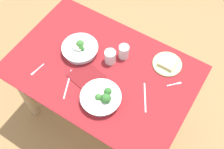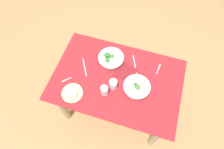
% 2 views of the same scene
% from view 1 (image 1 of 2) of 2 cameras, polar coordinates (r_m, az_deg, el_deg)
% --- Properties ---
extents(ground_plane, '(6.00, 6.00, 0.00)m').
position_cam_1_polar(ground_plane, '(2.50, -1.58, -7.76)').
color(ground_plane, '#9E7547').
extents(dining_table, '(1.23, 0.82, 0.72)m').
position_cam_1_polar(dining_table, '(1.98, -1.98, -0.87)').
color(dining_table, maroon).
rests_on(dining_table, ground_plane).
extents(broccoli_bowl_far, '(0.25, 0.25, 0.09)m').
position_cam_1_polar(broccoli_bowl_far, '(1.93, -6.46, 5.19)').
color(broccoli_bowl_far, white).
rests_on(broccoli_bowl_far, dining_table).
extents(broccoli_bowl_near, '(0.25, 0.25, 0.10)m').
position_cam_1_polar(broccoli_bowl_near, '(1.73, -2.15, -4.74)').
color(broccoli_bowl_near, white).
rests_on(broccoli_bowl_near, dining_table).
extents(bread_side_plate, '(0.20, 0.20, 0.04)m').
position_cam_1_polar(bread_side_plate, '(1.91, 11.11, 2.20)').
color(bread_side_plate, '#B7D684').
rests_on(bread_side_plate, dining_table).
extents(water_glass_center, '(0.08, 0.08, 0.10)m').
position_cam_1_polar(water_glass_center, '(1.86, -0.38, 3.61)').
color(water_glass_center, silver).
rests_on(water_glass_center, dining_table).
extents(water_glass_side, '(0.07, 0.07, 0.10)m').
position_cam_1_polar(water_glass_side, '(1.89, 2.41, 4.63)').
color(water_glass_side, silver).
rests_on(water_glass_side, dining_table).
extents(fork_by_far_bowl, '(0.03, 0.11, 0.00)m').
position_cam_1_polar(fork_by_far_bowl, '(1.93, -14.94, 0.90)').
color(fork_by_far_bowl, '#B7B7BC').
rests_on(fork_by_far_bowl, dining_table).
extents(fork_by_near_bowl, '(0.07, 0.08, 0.00)m').
position_cam_1_polar(fork_by_near_bowl, '(1.85, 12.59, -1.92)').
color(fork_by_near_bowl, '#B7B7BC').
rests_on(fork_by_near_bowl, dining_table).
extents(table_knife_left, '(0.09, 0.20, 0.00)m').
position_cam_1_polar(table_knife_left, '(1.83, -8.96, -1.92)').
color(table_knife_left, '#B7B7BC').
rests_on(table_knife_left, dining_table).
extents(table_knife_right, '(0.11, 0.18, 0.00)m').
position_cam_1_polar(table_knife_right, '(1.77, 6.69, -4.63)').
color(table_knife_right, '#B7B7BC').
rests_on(table_knife_right, dining_table).
extents(napkin_folded_upper, '(0.22, 0.21, 0.01)m').
position_cam_1_polar(napkin_folded_upper, '(1.84, -5.29, -0.26)').
color(napkin_folded_upper, maroon).
rests_on(napkin_folded_upper, dining_table).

